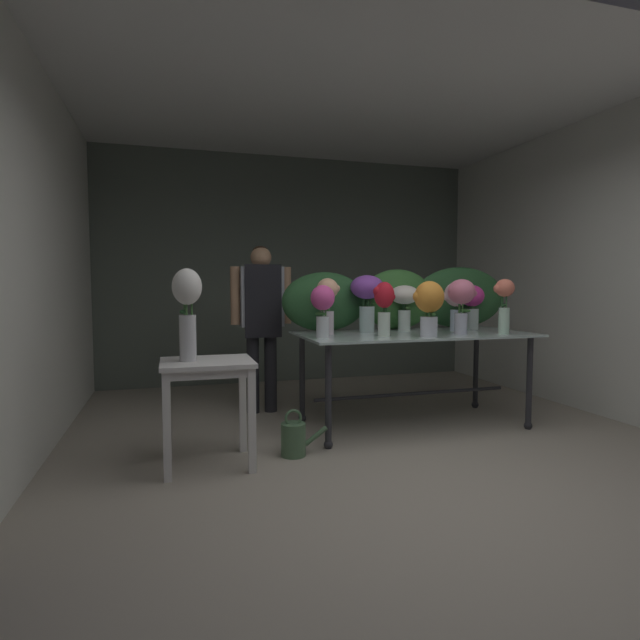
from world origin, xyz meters
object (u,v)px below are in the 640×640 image
(display_table_glass, at_px, (413,346))
(florist, at_px, (261,310))
(vase_peach_freesia, at_px, (328,301))
(vase_rosy_ranunculus, at_px, (461,298))
(side_table_white, at_px, (207,377))
(vase_fuchsia_carnations, at_px, (322,306))
(vase_sunset_snapdragons, at_px, (429,304))
(vase_coral_anemones, at_px, (504,301))
(vase_blush_lilies, at_px, (456,300))
(vase_ivory_stock, at_px, (405,301))
(vase_white_roses_tall, at_px, (187,307))
(vase_magenta_roses, at_px, (471,303))
(vase_crimson_dahlias, at_px, (384,304))
(watering_can, at_px, (294,439))
(vase_violet_peonies, at_px, (367,295))

(display_table_glass, distance_m, florist, 1.48)
(vase_peach_freesia, xyz_separation_m, vase_rosy_ranunculus, (1.09, -0.31, 0.02))
(side_table_white, bearing_deg, display_table_glass, 15.48)
(vase_fuchsia_carnations, relative_size, vase_rosy_ranunculus, 0.89)
(vase_sunset_snapdragons, height_order, vase_coral_anemones, vase_coral_anemones)
(vase_blush_lilies, relative_size, vase_sunset_snapdragons, 0.99)
(side_table_white, relative_size, vase_fuchsia_carnations, 1.75)
(vase_ivory_stock, bearing_deg, display_table_glass, -91.70)
(display_table_glass, xyz_separation_m, vase_ivory_stock, (0.01, 0.19, 0.39))
(vase_sunset_snapdragons, bearing_deg, vase_peach_freesia, 149.60)
(vase_white_roses_tall, bearing_deg, vase_fuchsia_carnations, 16.86)
(display_table_glass, distance_m, vase_peach_freesia, 0.86)
(vase_magenta_roses, bearing_deg, vase_sunset_snapdragons, -145.09)
(vase_crimson_dahlias, bearing_deg, watering_can, -160.51)
(vase_blush_lilies, distance_m, vase_coral_anemones, 0.42)
(side_table_white, height_order, vase_magenta_roses, vase_magenta_roses)
(vase_peach_freesia, height_order, vase_white_roses_tall, vase_white_roses_tall)
(vase_violet_peonies, relative_size, vase_magenta_roses, 1.22)
(vase_crimson_dahlias, height_order, vase_white_roses_tall, vase_white_roses_tall)
(vase_magenta_roses, bearing_deg, vase_rosy_ranunculus, -132.05)
(vase_sunset_snapdragons, distance_m, vase_coral_anemones, 0.73)
(vase_blush_lilies, xyz_separation_m, vase_coral_anemones, (0.25, -0.34, -0.00))
(vase_sunset_snapdragons, bearing_deg, watering_can, -172.92)
(display_table_glass, relative_size, florist, 1.24)
(vase_peach_freesia, relative_size, vase_white_roses_tall, 0.76)
(vase_violet_peonies, bearing_deg, watering_can, -141.91)
(display_table_glass, xyz_separation_m, watering_can, (-1.19, -0.48, -0.58))
(florist, relative_size, vase_peach_freesia, 3.40)
(vase_peach_freesia, xyz_separation_m, vase_white_roses_tall, (-1.17, -0.58, -0.01))
(vase_magenta_roses, relative_size, watering_can, 1.18)
(florist, relative_size, vase_violet_peonies, 3.20)
(vase_white_roses_tall, bearing_deg, vase_peach_freesia, 26.57)
(watering_can, bearing_deg, vase_violet_peonies, 38.09)
(florist, bearing_deg, vase_peach_freesia, -59.70)
(side_table_white, height_order, vase_ivory_stock, vase_ivory_stock)
(display_table_glass, height_order, vase_coral_anemones, vase_coral_anemones)
(side_table_white, distance_m, watering_can, 0.78)
(side_table_white, xyz_separation_m, vase_white_roses_tall, (-0.12, 0.00, 0.48))
(vase_magenta_roses, xyz_separation_m, watering_can, (-1.88, -0.65, -0.95))
(side_table_white, xyz_separation_m, vase_ivory_stock, (1.81, 0.69, 0.48))
(display_table_glass, height_order, vase_blush_lilies, vase_blush_lilies)
(display_table_glass, bearing_deg, side_table_white, -164.52)
(vase_crimson_dahlias, xyz_separation_m, vase_coral_anemones, (1.06, -0.12, 0.02))
(vase_sunset_snapdragons, bearing_deg, vase_coral_anemones, 2.12)
(vase_ivory_stock, xyz_separation_m, vase_rosy_ranunculus, (0.32, -0.42, 0.03))
(vase_violet_peonies, height_order, vase_white_roses_tall, vase_white_roses_tall)
(vase_crimson_dahlias, height_order, vase_sunset_snapdragons, vase_sunset_snapdragons)
(vase_white_roses_tall, bearing_deg, display_table_glass, 14.52)
(florist, bearing_deg, vase_magenta_roses, -19.48)
(vase_crimson_dahlias, height_order, watering_can, vase_crimson_dahlias)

